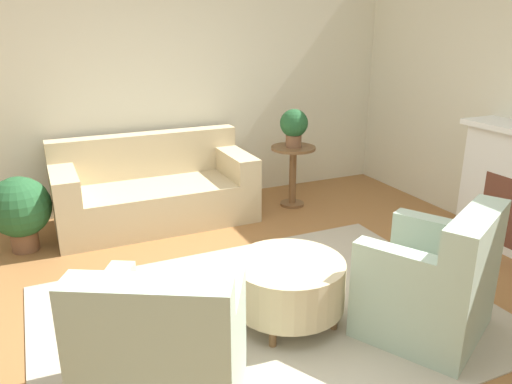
{
  "coord_description": "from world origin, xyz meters",
  "views": [
    {
      "loc": [
        -1.37,
        -2.78,
        2.0
      ],
      "look_at": [
        0.15,
        0.55,
        0.75
      ],
      "focal_mm": 35.0,
      "sensor_mm": 36.0,
      "label": 1
    }
  ],
  "objects_px": {
    "couch": "(155,192)",
    "armchair_right": "(433,285)",
    "potted_plant_floor": "(20,209)",
    "ottoman_table": "(288,283)",
    "armchair_left": "(164,357)",
    "potted_plant_on_side_table": "(294,125)",
    "side_table": "(293,166)"
  },
  "relations": [
    {
      "from": "couch",
      "to": "potted_plant_floor",
      "type": "xyz_separation_m",
      "value": [
        -1.28,
        -0.22,
        0.08
      ]
    },
    {
      "from": "ottoman_table",
      "to": "potted_plant_floor",
      "type": "height_order",
      "value": "potted_plant_floor"
    },
    {
      "from": "couch",
      "to": "potted_plant_on_side_table",
      "type": "xyz_separation_m",
      "value": [
        1.54,
        -0.19,
        0.61
      ]
    },
    {
      "from": "side_table",
      "to": "potted_plant_floor",
      "type": "relative_size",
      "value": 0.99
    },
    {
      "from": "ottoman_table",
      "to": "armchair_left",
      "type": "bearing_deg",
      "value": -152.69
    },
    {
      "from": "armchair_left",
      "to": "potted_plant_floor",
      "type": "bearing_deg",
      "value": 104.62
    },
    {
      "from": "side_table",
      "to": "couch",
      "type": "bearing_deg",
      "value": 173.0
    },
    {
      "from": "armchair_right",
      "to": "potted_plant_on_side_table",
      "type": "distance_m",
      "value": 2.66
    },
    {
      "from": "ottoman_table",
      "to": "potted_plant_floor",
      "type": "relative_size",
      "value": 1.11
    },
    {
      "from": "ottoman_table",
      "to": "side_table",
      "type": "bearing_deg",
      "value": 60.9
    },
    {
      "from": "armchair_left",
      "to": "ottoman_table",
      "type": "bearing_deg",
      "value": 27.31
    },
    {
      "from": "couch",
      "to": "armchair_right",
      "type": "relative_size",
      "value": 1.94
    },
    {
      "from": "potted_plant_floor",
      "to": "ottoman_table",
      "type": "bearing_deg",
      "value": -50.51
    },
    {
      "from": "potted_plant_on_side_table",
      "to": "ottoman_table",
      "type": "bearing_deg",
      "value": -119.1
    },
    {
      "from": "couch",
      "to": "potted_plant_on_side_table",
      "type": "bearing_deg",
      "value": -7.0
    },
    {
      "from": "ottoman_table",
      "to": "side_table",
      "type": "height_order",
      "value": "side_table"
    },
    {
      "from": "couch",
      "to": "side_table",
      "type": "height_order",
      "value": "couch"
    },
    {
      "from": "armchair_right",
      "to": "ottoman_table",
      "type": "distance_m",
      "value": 0.96
    },
    {
      "from": "potted_plant_floor",
      "to": "armchair_right",
      "type": "bearing_deg",
      "value": -45.82
    },
    {
      "from": "ottoman_table",
      "to": "side_table",
      "type": "distance_m",
      "value": 2.36
    },
    {
      "from": "armchair_left",
      "to": "armchair_right",
      "type": "relative_size",
      "value": 1.0
    },
    {
      "from": "couch",
      "to": "armchair_right",
      "type": "height_order",
      "value": "armchair_right"
    },
    {
      "from": "side_table",
      "to": "potted_plant_floor",
      "type": "distance_m",
      "value": 2.81
    },
    {
      "from": "armchair_left",
      "to": "potted_plant_on_side_table",
      "type": "xyz_separation_m",
      "value": [
        2.15,
        2.58,
        0.57
      ]
    },
    {
      "from": "potted_plant_on_side_table",
      "to": "couch",
      "type": "bearing_deg",
      "value": 173.0
    },
    {
      "from": "armchair_right",
      "to": "potted_plant_on_side_table",
      "type": "bearing_deg",
      "value": 82.42
    },
    {
      "from": "potted_plant_on_side_table",
      "to": "potted_plant_floor",
      "type": "distance_m",
      "value": 2.86
    },
    {
      "from": "armchair_left",
      "to": "ottoman_table",
      "type": "relative_size",
      "value": 1.33
    },
    {
      "from": "couch",
      "to": "potted_plant_floor",
      "type": "height_order",
      "value": "couch"
    },
    {
      "from": "armchair_right",
      "to": "ottoman_table",
      "type": "xyz_separation_m",
      "value": [
        -0.8,
        0.52,
        -0.07
      ]
    },
    {
      "from": "ottoman_table",
      "to": "potted_plant_floor",
      "type": "xyz_separation_m",
      "value": [
        -1.67,
        2.02,
        0.11
      ]
    },
    {
      "from": "ottoman_table",
      "to": "couch",
      "type": "bearing_deg",
      "value": 99.86
    }
  ]
}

